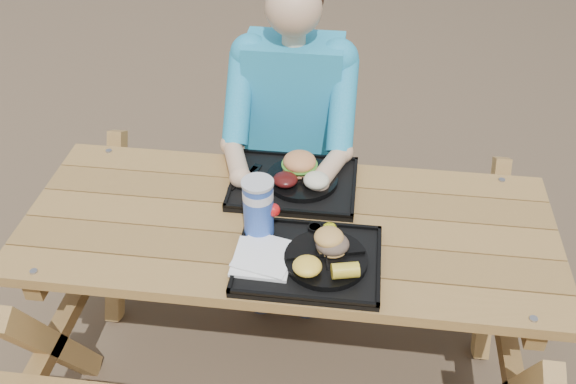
# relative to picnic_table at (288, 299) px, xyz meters

# --- Properties ---
(ground) EXTENTS (60.00, 60.00, 0.00)m
(ground) POSITION_rel_picnic_table_xyz_m (0.00, 0.00, -0.38)
(ground) COLOR #999999
(ground) RESTS_ON ground
(picnic_table) EXTENTS (1.80, 1.49, 0.75)m
(picnic_table) POSITION_rel_picnic_table_xyz_m (0.00, 0.00, 0.00)
(picnic_table) COLOR #999999
(picnic_table) RESTS_ON ground
(tray_near) EXTENTS (0.45, 0.35, 0.02)m
(tray_near) POSITION_rel_picnic_table_xyz_m (0.09, -0.19, 0.39)
(tray_near) COLOR black
(tray_near) RESTS_ON picnic_table
(tray_far) EXTENTS (0.45, 0.35, 0.02)m
(tray_far) POSITION_rel_picnic_table_xyz_m (-0.01, 0.20, 0.39)
(tray_far) COLOR black
(tray_far) RESTS_ON picnic_table
(plate_near) EXTENTS (0.26, 0.26, 0.02)m
(plate_near) POSITION_rel_picnic_table_xyz_m (0.14, -0.19, 0.41)
(plate_near) COLOR black
(plate_near) RESTS_ON tray_near
(plate_far) EXTENTS (0.26, 0.26, 0.02)m
(plate_far) POSITION_rel_picnic_table_xyz_m (0.02, 0.21, 0.41)
(plate_far) COLOR black
(plate_far) RESTS_ON tray_far
(napkin_stack) EXTENTS (0.18, 0.18, 0.02)m
(napkin_stack) POSITION_rel_picnic_table_xyz_m (-0.05, -0.21, 0.41)
(napkin_stack) COLOR white
(napkin_stack) RESTS_ON tray_near
(soda_cup) EXTENTS (0.10, 0.10, 0.20)m
(soda_cup) POSITION_rel_picnic_table_xyz_m (-0.08, -0.08, 0.49)
(soda_cup) COLOR #163FAA
(soda_cup) RESTS_ON tray_near
(condiment_bbq) EXTENTS (0.05, 0.05, 0.03)m
(condiment_bbq) POSITION_rel_picnic_table_xyz_m (0.10, -0.06, 0.41)
(condiment_bbq) COLOR black
(condiment_bbq) RESTS_ON tray_near
(condiment_mustard) EXTENTS (0.05, 0.05, 0.03)m
(condiment_mustard) POSITION_rel_picnic_table_xyz_m (0.14, -0.06, 0.41)
(condiment_mustard) COLOR #FFF81C
(condiment_mustard) RESTS_ON tray_near
(sandwich) EXTENTS (0.10, 0.10, 0.10)m
(sandwich) POSITION_rel_picnic_table_xyz_m (0.16, -0.16, 0.47)
(sandwich) COLOR #DC9F4D
(sandwich) RESTS_ON plate_near
(mac_cheese) EXTENTS (0.09, 0.09, 0.04)m
(mac_cheese) POSITION_rel_picnic_table_xyz_m (0.09, -0.27, 0.44)
(mac_cheese) COLOR yellow
(mac_cheese) RESTS_ON plate_near
(corn_cob) EXTENTS (0.10, 0.10, 0.05)m
(corn_cob) POSITION_rel_picnic_table_xyz_m (0.21, -0.27, 0.44)
(corn_cob) COLOR yellow
(corn_cob) RESTS_ON plate_near
(cutlery_far) EXTENTS (0.07, 0.16, 0.01)m
(cutlery_far) POSITION_rel_picnic_table_xyz_m (-0.17, 0.21, 0.40)
(cutlery_far) COLOR black
(cutlery_far) RESTS_ON tray_far
(burger) EXTENTS (0.12, 0.12, 0.11)m
(burger) POSITION_rel_picnic_table_xyz_m (0.01, 0.25, 0.47)
(burger) COLOR #DF894E
(burger) RESTS_ON plate_far
(baked_beans) EXTENTS (0.09, 0.09, 0.04)m
(baked_beans) POSITION_rel_picnic_table_xyz_m (-0.03, 0.16, 0.43)
(baked_beans) COLOR #470E0E
(baked_beans) RESTS_ON plate_far
(potato_salad) EXTENTS (0.09, 0.09, 0.05)m
(potato_salad) POSITION_rel_picnic_table_xyz_m (0.08, 0.16, 0.44)
(potato_salad) COLOR #EFEACB
(potato_salad) RESTS_ON plate_far
(diner) EXTENTS (0.48, 0.84, 1.28)m
(diner) POSITION_rel_picnic_table_xyz_m (-0.05, 0.59, 0.27)
(diner) COLOR #1CC3CA
(diner) RESTS_ON ground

